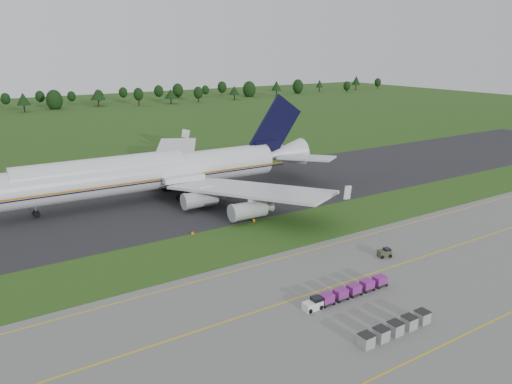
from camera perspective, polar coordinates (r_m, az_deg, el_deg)
ground at (r=91.66m, az=1.63°, el=-4.86°), size 600.00×600.00×0.00m
apron at (r=69.04m, az=18.21°, el=-13.19°), size 300.00×52.00×0.06m
taxiway at (r=114.58m, az=-6.30°, el=-0.56°), size 300.00×40.00×0.08m
apron_markings at (r=72.97m, az=13.90°, el=-11.11°), size 300.00×30.20×0.01m
tree_line at (r=292.70m, az=-27.01°, el=9.24°), size 528.03×22.59×11.97m
aircraft at (r=113.52m, az=-11.44°, el=2.30°), size 77.63×75.95×21.88m
baggage_train at (r=70.38m, az=10.22°, el=-11.22°), size 14.53×1.54×1.48m
utility_cart at (r=84.53m, az=14.47°, el=-6.83°), size 2.34×1.77×1.14m
uld_row at (r=63.70m, az=15.64°, el=-14.75°), size 11.19×1.59×1.57m
edge_markers at (r=94.73m, az=-3.64°, el=-4.00°), size 13.74×0.30×0.60m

